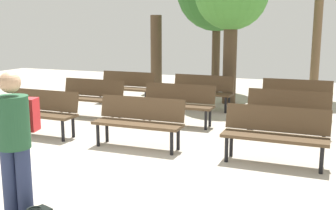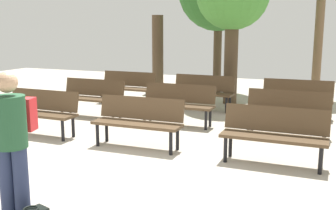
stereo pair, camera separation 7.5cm
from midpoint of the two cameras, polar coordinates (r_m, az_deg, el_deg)
name	(u,v)px [view 2 (the right image)]	position (r m, az deg, el deg)	size (l,w,h in m)	color
ground_plane	(92,177)	(5.96, -10.30, -9.86)	(24.00, 24.00, 0.00)	#B2A899
bench_r0_c0	(40,109)	(8.34, -17.21, -0.59)	(1.60, 0.48, 0.87)	#4C3823
bench_r0_c1	(139,119)	(7.16, -3.85, -1.97)	(1.61, 0.52, 0.87)	#4C3823
bench_r0_c2	(274,132)	(6.49, 14.97, -3.65)	(1.60, 0.50, 0.87)	#4C3823
bench_r1_c0	(92,95)	(9.79, -10.40, 1.35)	(1.60, 0.49, 0.87)	#4C3823
bench_r1_c1	(178,102)	(8.79, 1.66, 0.46)	(1.61, 0.52, 0.87)	#4C3823
bench_r1_c2	(288,110)	(8.24, 16.66, -0.70)	(1.60, 0.50, 0.87)	#4C3823
bench_r2_c0	(128,85)	(11.31, -5.50, 2.74)	(1.60, 0.48, 0.87)	#4C3823
bench_r2_c1	(203,90)	(10.48, 5.09, 2.11)	(1.61, 0.51, 0.87)	#4C3823
bench_r2_c2	(297,96)	(10.01, 17.83, 1.22)	(1.61, 0.52, 0.87)	#4C3823
tree_1	(158,53)	(13.49, -1.29, 7.23)	(0.37, 0.37, 2.48)	#4C3A28
visitor_with_backpack	(13,139)	(4.58, -20.49, -4.43)	(0.44, 0.58, 1.65)	navy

